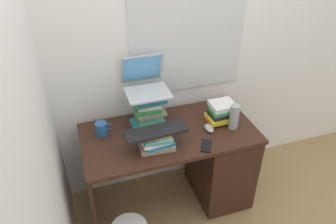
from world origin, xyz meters
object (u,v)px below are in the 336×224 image
book_stack_keyboard_riser (156,140)px  water_bottle (234,117)px  laptop (145,83)px  computer_mouse (209,128)px  book_stack_tall (149,110)px  cell_phone (206,146)px  keyboard (156,131)px  mug (102,129)px  book_stack_side (222,113)px  desk (207,159)px

book_stack_keyboard_riser → water_bottle: size_ratio=1.28×
laptop → computer_mouse: 0.58m
laptop → computer_mouse: bearing=-33.2°
book_stack_keyboard_riser → computer_mouse: book_stack_keyboard_riser is taller
book_stack_tall → cell_phone: (0.31, -0.37, -0.13)m
keyboard → mug: keyboard is taller
book_stack_keyboard_riser → computer_mouse: bearing=8.4°
book_stack_keyboard_riser → book_stack_side: size_ratio=1.01×
book_stack_tall → water_bottle: 0.63m
desk → keyboard: 0.67m
book_stack_tall → water_bottle: bearing=-21.3°
computer_mouse → water_bottle: 0.20m
book_stack_tall → book_stack_keyboard_riser: bearing=-94.9°
book_stack_tall → cell_phone: bearing=-50.1°
computer_mouse → book_stack_tall: bearing=153.4°
book_stack_keyboard_riser → book_stack_side: 0.58m
water_bottle → cell_phone: bearing=-153.3°
desk → computer_mouse: size_ratio=12.35×
book_stack_keyboard_riser → water_bottle: bearing=3.4°
mug → cell_phone: bearing=-28.9°
book_stack_keyboard_riser → laptop: laptop is taller
mug → water_bottle: bearing=-13.5°
book_stack_tall → book_stack_side: book_stack_tall is taller
mug → cell_phone: size_ratio=0.92×
book_stack_keyboard_riser → mug: bearing=141.9°
laptop → water_bottle: laptop is taller
desk → computer_mouse: (-0.03, -0.04, 0.35)m
book_stack_tall → mug: (-0.36, -0.00, -0.08)m
mug → laptop: bearing=10.3°
desk → book_stack_side: book_stack_side is taller
computer_mouse → cell_phone: computer_mouse is taller
book_stack_tall → desk: bearing=-20.1°
laptop → keyboard: laptop is taller
book_stack_tall → laptop: 0.21m
book_stack_tall → computer_mouse: book_stack_tall is taller
desk → cell_phone: 0.42m
mug → book_stack_tall: bearing=0.3°
cell_phone → keyboard: bearing=-169.8°
book_stack_keyboard_riser → keyboard: (-0.00, -0.00, 0.08)m
book_stack_keyboard_riser → computer_mouse: 0.43m
book_stack_tall → book_stack_keyboard_riser: size_ratio=1.11×
water_bottle → keyboard: bearing=-176.4°
desk → keyboard: size_ratio=3.06×
laptop → mug: size_ratio=2.57×
book_stack_side → computer_mouse: book_stack_side is taller
desk → mug: mug is taller
laptop → cell_phone: laptop is taller
book_stack_keyboard_riser → book_stack_tall: bearing=85.1°
book_stack_tall → computer_mouse: (0.40, -0.20, -0.11)m
book_stack_tall → mug: size_ratio=2.20×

